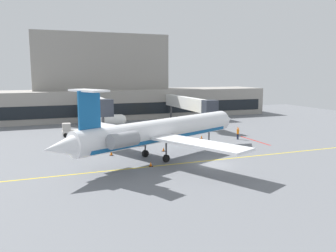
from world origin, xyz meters
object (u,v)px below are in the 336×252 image
(fuel_tank, at_px, (106,120))
(pushback_tractor, at_px, (70,130))
(baggage_tug, at_px, (184,124))
(regional_jet, at_px, (159,131))
(marshaller, at_px, (238,133))

(fuel_tank, bearing_deg, pushback_tractor, -136.28)
(baggage_tug, bearing_deg, regional_jet, -121.27)
(baggage_tug, xyz_separation_m, marshaller, (3.87, -12.62, 0.07))
(marshaller, bearing_deg, regional_jet, -155.55)
(regional_jet, height_order, pushback_tractor, regional_jet)
(fuel_tank, xyz_separation_m, marshaller, (17.11, -19.85, -0.39))
(regional_jet, bearing_deg, marshaller, 24.45)
(baggage_tug, height_order, pushback_tractor, pushback_tractor)
(regional_jet, relative_size, pushback_tractor, 8.70)
(baggage_tug, xyz_separation_m, fuel_tank, (-13.24, 7.24, 0.45))
(fuel_tank, bearing_deg, marshaller, -49.25)
(fuel_tank, relative_size, marshaller, 3.96)
(marshaller, bearing_deg, fuel_tank, 130.75)
(pushback_tractor, distance_m, marshaller, 27.70)
(regional_jet, bearing_deg, pushback_tractor, 113.61)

